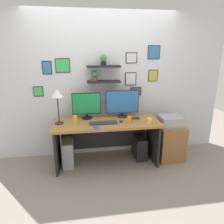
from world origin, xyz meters
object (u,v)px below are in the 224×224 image
object	(u,v)px
pen_cup	(129,120)
printer	(171,121)
computer_tower_left	(68,152)
keyboard	(103,123)
coffee_mug	(149,121)
desk	(106,132)
drawer_cabinet	(169,142)
water_cup	(75,119)
monitor_right	(122,103)
desk_lamp	(57,96)
cell_phone	(96,127)
computer_tower_right	(139,147)
monitor_left	(87,105)
computer_mouse	(121,121)
scissors_tray	(136,118)

from	to	relation	value
pen_cup	printer	world-z (taller)	pen_cup
pen_cup	computer_tower_left	bearing A→B (deg)	171.12
keyboard	coffee_mug	bearing A→B (deg)	-9.13
desk	drawer_cabinet	world-z (taller)	desk
water_cup	printer	size ratio (longest dim) A/B	0.29
monitor_right	desk_lamp	size ratio (longest dim) A/B	1.04
monitor_right	drawer_cabinet	size ratio (longest dim) A/B	0.95
printer	cell_phone	bearing A→B (deg)	-168.50
coffee_mug	computer_tower_right	bearing A→B (deg)	99.21
cell_phone	monitor_left	bearing A→B (deg)	90.82
computer_mouse	drawer_cabinet	distance (m)	1.01
computer_tower_left	pen_cup	bearing A→B (deg)	-8.88
printer	scissors_tray	bearing A→B (deg)	176.10
keyboard	computer_tower_left	bearing A→B (deg)	166.66
computer_tower_right	drawer_cabinet	bearing A→B (deg)	-9.57
monitor_right	scissors_tray	world-z (taller)	monitor_right
printer	monitor_right	bearing A→B (deg)	166.01
keyboard	pen_cup	distance (m)	0.42
monitor_right	cell_phone	bearing A→B (deg)	-136.33
desk	desk_lamp	distance (m)	0.99
monitor_left	computer_tower_right	bearing A→B (deg)	-7.24
scissors_tray	drawer_cabinet	world-z (taller)	scissors_tray
keyboard	water_cup	xyz separation A→B (m)	(-0.44, 0.13, 0.05)
monitor_right	scissors_tray	xyz separation A→B (m)	(0.20, -0.16, -0.23)
desk_lamp	scissors_tray	world-z (taller)	desk_lamp
water_cup	computer_tower_left	bearing A→B (deg)	177.38
cell_phone	pen_cup	world-z (taller)	pen_cup
pen_cup	printer	distance (m)	0.78
monitor_left	monitor_right	world-z (taller)	monitor_right
keyboard	water_cup	world-z (taller)	water_cup
keyboard	pen_cup	size ratio (longest dim) A/B	4.40
scissors_tray	computer_tower_left	xyz separation A→B (m)	(-1.15, -0.01, -0.54)
computer_tower_right	computer_tower_left	bearing A→B (deg)	-177.61
monitor_left	computer_tower_right	distance (m)	1.21
monitor_left	monitor_right	distance (m)	0.61
monitor_left	cell_phone	xyz separation A→B (m)	(0.12, -0.47, -0.23)
pen_cup	computer_tower_left	world-z (taller)	pen_cup
desk	coffee_mug	distance (m)	0.75
cell_phone	printer	size ratio (longest dim) A/B	0.37
monitor_right	printer	bearing A→B (deg)	-13.99
desk_lamp	desk	bearing A→B (deg)	3.66
keyboard	coffee_mug	xyz separation A→B (m)	(0.72, -0.12, 0.04)
drawer_cabinet	computer_tower_left	distance (m)	1.77
monitor_left	computer_mouse	xyz separation A→B (m)	(0.53, -0.28, -0.22)
desk	printer	world-z (taller)	printer
water_cup	desk_lamp	bearing A→B (deg)	-172.08
coffee_mug	scissors_tray	xyz separation A→B (m)	(-0.15, 0.26, -0.03)
desk	keyboard	world-z (taller)	keyboard
desk	computer_mouse	distance (m)	0.34
scissors_tray	computer_tower_right	distance (m)	0.57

